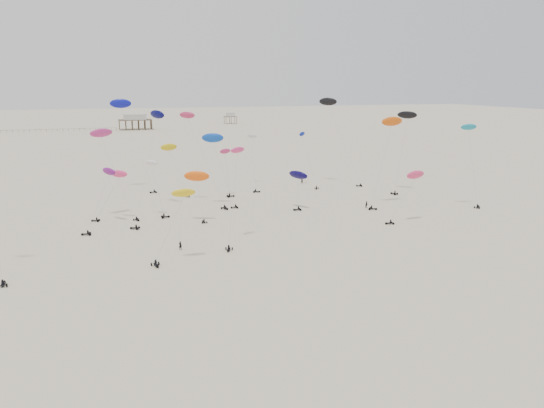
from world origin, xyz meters
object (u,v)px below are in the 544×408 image
object	(u,v)px
rig_4	(174,216)
pavilion_small	(230,119)
spectator_0	(180,250)
rig_9	(103,187)
pavilion_main	(135,123)
rig_0	(199,145)

from	to	relation	value
rig_4	pavilion_small	bearing A→B (deg)	-114.49
rig_4	spectator_0	bearing A→B (deg)	-113.63
rig_4	rig_9	xyz separation A→B (m)	(-11.09, 28.54, 0.31)
pavilion_main	rig_0	xyz separation A→B (m)	(2.32, -227.27, 10.63)
rig_4	spectator_0	size ratio (longest dim) A/B	6.68
pavilion_small	pavilion_main	bearing A→B (deg)	-156.80
pavilion_main	pavilion_small	bearing A→B (deg)	23.20
rig_0	rig_4	world-z (taller)	rig_0
pavilion_small	spectator_0	distance (m)	303.54
pavilion_small	rig_9	world-z (taller)	rig_9
pavilion_small	rig_0	world-z (taller)	rig_0
pavilion_small	spectator_0	bearing A→B (deg)	-104.87
pavilion_small	rig_4	size ratio (longest dim) A/B	0.71
pavilion_main	spectator_0	size ratio (longest dim) A/B	11.02
rig_0	rig_9	size ratio (longest dim) A/B	1.67
rig_9	pavilion_small	bearing A→B (deg)	-17.02
pavilion_main	rig_4	size ratio (longest dim) A/B	1.65
spectator_0	pavilion_main	bearing A→B (deg)	-64.27
rig_4	pavilion_main	bearing A→B (deg)	-101.66
spectator_0	pavilion_small	bearing A→B (deg)	-77.42
pavilion_small	rig_0	size ratio (longest dim) A/B	0.37
rig_0	spectator_0	distance (m)	40.34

